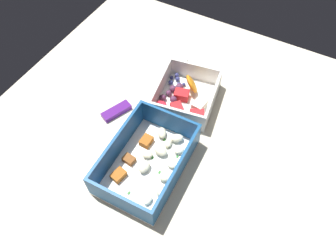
# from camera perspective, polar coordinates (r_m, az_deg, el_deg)

# --- Properties ---
(table_surface) EXTENTS (0.80, 0.80, 0.02)m
(table_surface) POSITION_cam_1_polar(r_m,az_deg,el_deg) (0.73, 0.22, -0.37)
(table_surface) COLOR beige
(table_surface) RESTS_ON ground
(pasta_container) EXTENTS (0.21, 0.15, 0.07)m
(pasta_container) POSITION_cam_1_polar(r_m,az_deg,el_deg) (0.65, -3.56, -6.24)
(pasta_container) COLOR white
(pasta_container) RESTS_ON table_surface
(fruit_bowl) EXTENTS (0.17, 0.16, 0.06)m
(fruit_bowl) POSITION_cam_1_polar(r_m,az_deg,el_deg) (0.75, 3.06, 5.30)
(fruit_bowl) COLOR white
(fruit_bowl) RESTS_ON table_surface
(candy_bar) EXTENTS (0.07, 0.05, 0.01)m
(candy_bar) POSITION_cam_1_polar(r_m,az_deg,el_deg) (0.75, -9.20, 2.65)
(candy_bar) COLOR #51197A
(candy_bar) RESTS_ON table_surface
(paper_cup_liner) EXTENTS (0.04, 0.04, 0.02)m
(paper_cup_liner) POSITION_cam_1_polar(r_m,az_deg,el_deg) (0.85, 2.37, 11.63)
(paper_cup_liner) COLOR white
(paper_cup_liner) RESTS_ON table_surface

